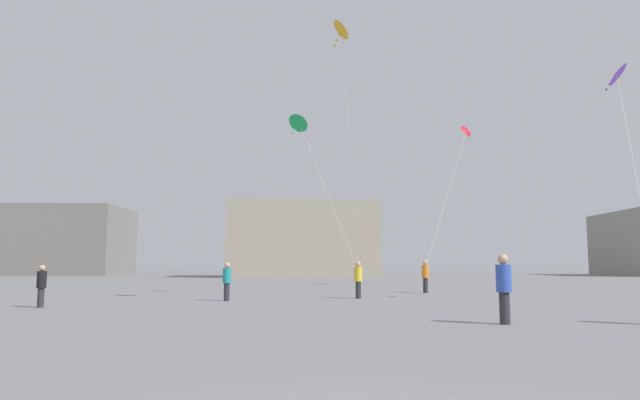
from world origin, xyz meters
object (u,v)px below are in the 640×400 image
(building_centre_hall, at_px, (302,240))
(person_in_blue, at_px, (504,286))
(person_in_yellow, at_px, (358,278))
(person_in_orange, at_px, (425,275))
(building_left_hall, at_px, (67,241))
(kite_violet_diamond, at_px, (617,75))
(person_in_black, at_px, (41,284))
(kite_crimson_diamond, at_px, (466,132))
(person_in_teal, at_px, (227,280))
(kite_amber_diamond, at_px, (342,33))
(kite_emerald_diamond, at_px, (299,123))

(building_centre_hall, bearing_deg, person_in_blue, -84.39)
(person_in_yellow, bearing_deg, person_in_orange, 61.58)
(person_in_orange, height_order, building_left_hall, building_left_hall)
(person_in_blue, relative_size, building_left_hall, 0.11)
(person_in_blue, bearing_deg, kite_violet_diamond, -121.61)
(building_left_hall, bearing_deg, person_in_blue, -60.29)
(person_in_orange, distance_m, person_in_black, 19.57)
(kite_crimson_diamond, bearing_deg, building_centre_hall, 109.00)
(person_in_orange, height_order, person_in_teal, person_in_orange)
(person_in_yellow, bearing_deg, kite_amber_diamond, -93.02)
(person_in_orange, distance_m, kite_crimson_diamond, 13.52)
(building_centre_hall, bearing_deg, person_in_yellow, -86.41)
(person_in_black, relative_size, kite_amber_diamond, 0.15)
(kite_emerald_diamond, height_order, building_left_hall, building_left_hall)
(kite_violet_diamond, distance_m, kite_emerald_diamond, 15.13)
(kite_emerald_diamond, bearing_deg, person_in_black, -138.88)
(kite_crimson_diamond, bearing_deg, person_in_black, -139.36)
(person_in_orange, distance_m, person_in_blue, 16.91)
(person_in_yellow, height_order, building_left_hall, building_left_hall)
(kite_amber_diamond, relative_size, kite_crimson_diamond, 1.04)
(person_in_yellow, distance_m, kite_emerald_diamond, 9.04)
(kite_violet_diamond, bearing_deg, person_in_black, -176.13)
(person_in_orange, bearing_deg, kite_emerald_diamond, -173.03)
(person_in_teal, height_order, kite_crimson_diamond, kite_crimson_diamond)
(person_in_blue, bearing_deg, building_centre_hall, -71.10)
(kite_emerald_diamond, height_order, building_centre_hall, kite_emerald_diamond)
(person_in_teal, bearing_deg, building_left_hall, 57.32)
(person_in_yellow, relative_size, kite_amber_diamond, 0.16)
(person_in_teal, bearing_deg, kite_violet_diamond, -67.78)
(kite_crimson_diamond, bearing_deg, person_in_orange, -121.55)
(kite_violet_diamond, height_order, building_left_hall, building_left_hall)
(kite_violet_diamond, bearing_deg, kite_emerald_diamond, 153.82)
(person_in_teal, xyz_separation_m, kite_emerald_diamond, (3.07, 4.48, 8.15))
(kite_amber_diamond, relative_size, building_centre_hall, 0.55)
(person_in_black, relative_size, kite_violet_diamond, 0.18)
(person_in_blue, height_order, person_in_teal, person_in_blue)
(person_in_yellow, distance_m, kite_crimson_diamond, 18.60)
(kite_emerald_diamond, bearing_deg, kite_violet_diamond, -26.18)
(building_left_hall, bearing_deg, person_in_teal, -62.39)
(person_in_yellow, height_order, kite_crimson_diamond, kite_crimson_diamond)
(person_in_yellow, height_order, person_in_orange, person_in_orange)
(person_in_black, bearing_deg, person_in_orange, 167.53)
(kite_violet_diamond, bearing_deg, building_left_hall, 127.24)
(kite_violet_diamond, distance_m, building_centre_hall, 53.43)
(person_in_yellow, bearing_deg, person_in_teal, -152.52)
(person_in_teal, bearing_deg, person_in_blue, -109.29)
(person_in_orange, distance_m, building_centre_hall, 43.23)
(person_in_teal, distance_m, kite_emerald_diamond, 9.79)
(person_in_teal, height_order, kite_amber_diamond, kite_amber_diamond)
(kite_crimson_diamond, bearing_deg, kite_amber_diamond, -121.11)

